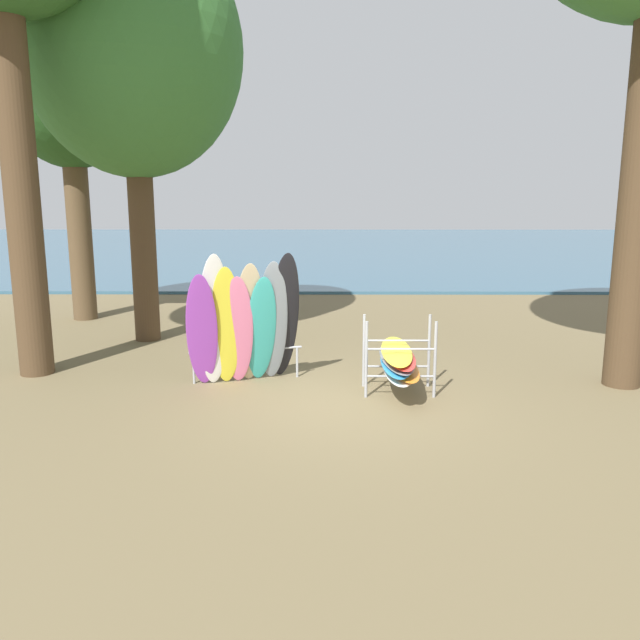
# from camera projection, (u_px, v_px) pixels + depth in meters

# --- Properties ---
(ground_plane) EXTENTS (80.00, 80.00, 0.00)m
(ground_plane) POSITION_uv_depth(u_px,v_px,m) (344.00, 402.00, 10.10)
(ground_plane) COLOR brown
(lake_water) EXTENTS (80.00, 36.00, 0.10)m
(lake_water) POSITION_uv_depth(u_px,v_px,m) (329.00, 247.00, 38.42)
(lake_water) COLOR #38607A
(lake_water) RESTS_ON ground
(tree_mid_behind) EXTENTS (4.56, 4.56, 8.80)m
(tree_mid_behind) POSITION_uv_depth(u_px,v_px,m) (133.00, 51.00, 13.22)
(tree_mid_behind) COLOR #4C3823
(tree_mid_behind) RESTS_ON ground
(tree_far_left_back) EXTENTS (3.31, 3.31, 7.65)m
(tree_far_left_back) POSITION_uv_depth(u_px,v_px,m) (70.00, 95.00, 15.70)
(tree_far_left_back) COLOR brown
(tree_far_left_back) RESTS_ON ground
(leaning_board_pile) EXTENTS (2.00, 1.21, 2.30)m
(leaning_board_pile) POSITION_uv_depth(u_px,v_px,m) (244.00, 325.00, 10.83)
(leaning_board_pile) COLOR purple
(leaning_board_pile) RESTS_ON ground
(board_storage_rack) EXTENTS (1.15, 2.12, 1.25)m
(board_storage_rack) POSITION_uv_depth(u_px,v_px,m) (398.00, 359.00, 10.52)
(board_storage_rack) COLOR #9EA0A5
(board_storage_rack) RESTS_ON ground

